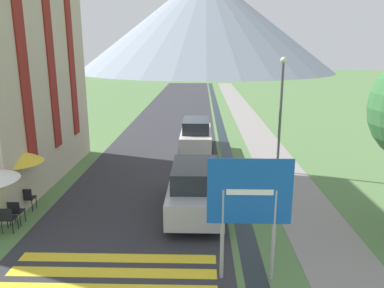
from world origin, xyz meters
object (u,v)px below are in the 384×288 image
object	(u,v)px
parked_car_far	(196,135)
cafe_chair_near_right	(15,211)
road_sign	(249,201)
streetlamp	(281,106)
parked_car_near	(195,188)
cafe_chair_far_left	(32,185)
cafe_umbrella_middle_yellow	(14,155)
person_seated_near	(4,199)
cafe_chair_middle	(28,197)
cafe_chair_near_left	(8,217)

from	to	relation	value
parked_car_far	cafe_chair_near_right	xyz separation A→B (m)	(-5.76, -9.56, -0.40)
road_sign	streetlamp	size ratio (longest dim) A/B	0.60
parked_car_near	cafe_chair_far_left	xyz separation A→B (m)	(-6.35, 1.14, -0.40)
cafe_umbrella_middle_yellow	streetlamp	distance (m)	11.20
cafe_chair_far_left	person_seated_near	size ratio (longest dim) A/B	0.66
parked_car_far	person_seated_near	bearing A→B (deg)	-124.98
cafe_umbrella_middle_yellow	parked_car_far	bearing A→B (deg)	51.86
person_seated_near	cafe_chair_middle	bearing A→B (deg)	54.41
cafe_chair_near_right	cafe_chair_middle	size ratio (longest dim) A/B	1.00
cafe_chair_far_left	road_sign	bearing A→B (deg)	-61.97
parked_car_far	cafe_umbrella_middle_yellow	bearing A→B (deg)	-128.14
road_sign	parked_car_near	bearing A→B (deg)	108.97
parked_car_far	cafe_chair_near_right	size ratio (longest dim) A/B	5.27
parked_car_far	cafe_umbrella_middle_yellow	size ratio (longest dim) A/B	1.98
cafe_chair_near_right	road_sign	bearing A→B (deg)	-35.25
parked_car_near	cafe_umbrella_middle_yellow	size ratio (longest dim) A/B	1.99
road_sign	parked_car_near	world-z (taller)	road_sign
streetlamp	cafe_chair_middle	bearing A→B (deg)	-154.47
cafe_chair_middle	cafe_chair_far_left	xyz separation A→B (m)	(-0.36, 1.18, 0.00)
cafe_chair_far_left	cafe_chair_near_right	bearing A→B (deg)	-106.83
parked_car_near	cafe_chair_far_left	world-z (taller)	parked_car_near
parked_car_far	person_seated_near	xyz separation A→B (m)	(-6.37, -9.11, -0.20)
parked_car_near	road_sign	bearing A→B (deg)	-71.03
road_sign	person_seated_near	world-z (taller)	road_sign
parked_car_far	streetlamp	size ratio (longest dim) A/B	0.85
cafe_chair_near_right	streetlamp	xyz separation A→B (m)	(9.67, 5.82, 2.62)
cafe_chair_near_right	streetlamp	bearing A→B (deg)	16.71
parked_car_far	cafe_chair_far_left	world-z (taller)	parked_car_far
cafe_chair_near_right	cafe_chair_near_left	bearing A→B (deg)	-104.00
cafe_chair_near_right	cafe_umbrella_middle_yellow	xyz separation A→B (m)	(-0.59, 1.47, 1.47)
cafe_chair_middle	streetlamp	bearing A→B (deg)	17.63
cafe_chair_middle	cafe_chair_near_left	distance (m)	1.66
parked_car_near	person_seated_near	distance (m)	6.53
cafe_chair_far_left	cafe_umbrella_middle_yellow	world-z (taller)	cafe_umbrella_middle_yellow
road_sign	cafe_chair_near_right	bearing A→B (deg)	159.08
parked_car_near	cafe_chair_near_left	bearing A→B (deg)	-163.83
person_seated_near	parked_car_near	bearing A→B (deg)	6.45
cafe_chair_near_right	cafe_chair_far_left	xyz separation A→B (m)	(-0.48, 2.33, 0.00)
parked_car_near	person_seated_near	size ratio (longest dim) A/B	3.48
cafe_chair_far_left	person_seated_near	world-z (taller)	person_seated_near
person_seated_near	cafe_chair_near_right	bearing A→B (deg)	-36.85
cafe_chair_near_left	road_sign	bearing A→B (deg)	2.15
cafe_chair_near_left	parked_car_near	bearing A→B (deg)	35.63
road_sign	parked_car_far	world-z (taller)	road_sign
cafe_chair_near_right	person_seated_near	xyz separation A→B (m)	(-0.61, 0.46, 0.20)
parked_car_far	cafe_chair_middle	world-z (taller)	parked_car_far
cafe_chair_near_left	cafe_chair_near_right	bearing A→B (deg)	109.80
parked_car_far	parked_car_near	bearing A→B (deg)	-89.25
parked_car_near	cafe_umbrella_middle_yellow	world-z (taller)	cafe_umbrella_middle_yellow
parked_car_near	cafe_chair_near_left	world-z (taller)	parked_car_near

